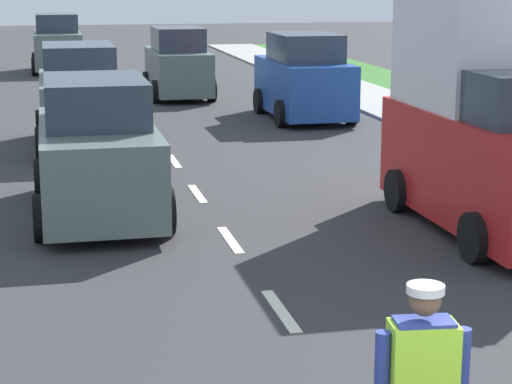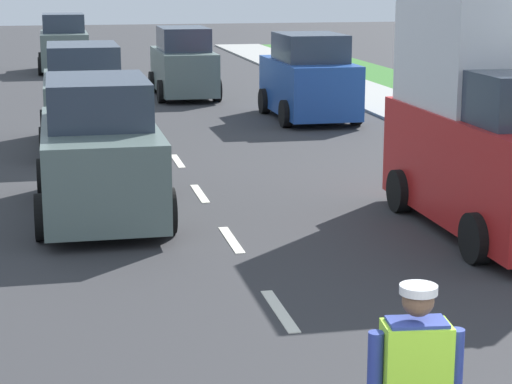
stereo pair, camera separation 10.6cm
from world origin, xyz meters
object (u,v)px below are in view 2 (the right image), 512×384
object	(u,v)px
car_outgoing_far	(183,65)
car_oncoming_second	(84,100)
delivery_truck	(495,121)
car_oncoming_lead	(100,152)
car_parked_far	(309,80)
car_oncoming_third	(64,45)

from	to	relation	value
car_outgoing_far	car_oncoming_second	distance (m)	8.87
delivery_truck	car_oncoming_lead	distance (m)	6.02
delivery_truck	car_parked_far	xyz separation A→B (m)	(0.19, 11.15, -0.58)
car_oncoming_third	delivery_truck	bearing A→B (deg)	-76.89
car_parked_far	car_oncoming_third	size ratio (longest dim) A/B	1.04
car_outgoing_far	delivery_truck	bearing A→B (deg)	-81.73
car_oncoming_third	car_oncoming_second	distance (m)	16.97
delivery_truck	car_parked_far	bearing A→B (deg)	89.01
car_parked_far	car_oncoming_second	xyz separation A→B (m)	(-5.85, -3.00, 0.01)
car_parked_far	car_oncoming_third	world-z (taller)	same
car_oncoming_lead	car_oncoming_second	xyz separation A→B (m)	(-0.02, 6.13, 0.04)
car_oncoming_lead	car_outgoing_far	size ratio (longest dim) A/B	1.06
delivery_truck	car_oncoming_second	xyz separation A→B (m)	(-5.66, 8.15, -0.57)
car_oncoming_third	car_oncoming_lead	world-z (taller)	car_oncoming_third
car_oncoming_third	car_outgoing_far	size ratio (longest dim) A/B	0.94
car_parked_far	car_outgoing_far	distance (m)	5.84
delivery_truck	car_oncoming_third	world-z (taller)	delivery_truck
car_oncoming_lead	car_oncoming_second	size ratio (longest dim) A/B	1.04
delivery_truck	car_oncoming_lead	bearing A→B (deg)	160.22
car_oncoming_lead	car_oncoming_second	bearing A→B (deg)	90.21
car_oncoming_third	car_outgoing_far	world-z (taller)	car_oncoming_third
car_oncoming_second	delivery_truck	bearing A→B (deg)	-55.22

